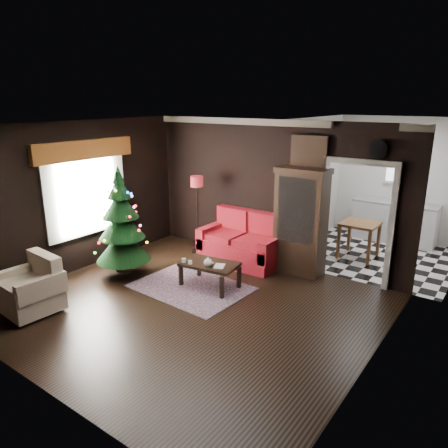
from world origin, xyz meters
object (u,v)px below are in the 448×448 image
Objects in this scene: loveseat at (242,239)px; teapot at (208,262)px; armchair at (29,285)px; floor_lamp at (197,215)px; wall_clock at (378,149)px; coffee_table at (210,275)px; curio_cabinet at (301,224)px; kitchen_table at (359,240)px; christmas_tree at (121,221)px.

loveseat is 10.45× the size of teapot.
loveseat is 1.45m from teapot.
floor_lamp is at bearing 87.94° from armchair.
teapot is at bearing 55.82° from armchair.
wall_clock reaches higher than armchair.
teapot is (0.08, -0.14, 0.29)m from coffee_table.
curio_cabinet is 2.24m from floor_lamp.
teapot is (1.34, -1.36, -0.31)m from floor_lamp.
armchair reaches higher than coffee_table.
teapot is at bearing -61.42° from coffee_table.
floor_lamp is 2.19× the size of kitchen_table.
wall_clock is (3.42, 0.46, 1.55)m from floor_lamp.
curio_cabinet reaches higher than teapot.
curio_cabinet is 3.26m from christmas_tree.
wall_clock is 2.43m from kitchen_table.
floor_lamp is 3.59m from armchair.
curio_cabinet reaches higher than coffee_table.
christmas_tree is at bearing -141.46° from curio_cabinet.
floor_lamp is 5.14× the size of wall_clock.
kitchen_table reaches higher than teapot.
kitchen_table is at bearing 62.47° from armchair.
loveseat reaches higher than teapot.
floor_lamp is 1.70× the size of coffee_table.
christmas_tree is 1.95× the size of coffee_table.
curio_cabinet is 1.01× the size of christmas_tree.
curio_cabinet is 1.16× the size of floor_lamp.
floor_lamp reaches higher than coffee_table.
teapot is at bearing -45.54° from floor_lamp.
kitchen_table is at bearing 61.27° from coffee_table.
curio_cabinet is 1.67m from kitchen_table.
kitchen_table is (1.80, 1.65, -0.12)m from loveseat.
curio_cabinet is 4.66m from armchair.
teapot is 0.22× the size of kitchen_table.
floor_lamp reaches higher than armchair.
curio_cabinet is at bearing 10.83° from loveseat.
teapot is at bearing -79.33° from loveseat.
loveseat is 0.90× the size of christmas_tree.
christmas_tree is 2.29× the size of armchair.
floor_lamp is at bearing -172.70° from curio_cabinet.
wall_clock is (1.20, 0.18, 1.43)m from curio_cabinet.
teapot is (1.67, 0.38, -0.53)m from christmas_tree.
christmas_tree is at bearing -167.07° from teapot.
kitchen_table is at bearing 42.51° from loveseat.
loveseat reaches higher than armchair.
armchair is 6.19m from kitchen_table.
floor_lamp is (-2.22, -0.28, -0.12)m from curio_cabinet.
coffee_table is at bearing 18.31° from christmas_tree.
armchair is 5.86m from wall_clock.
christmas_tree is at bearing -127.71° from loveseat.
loveseat is at bearing 98.45° from coffee_table.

